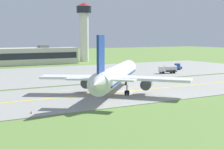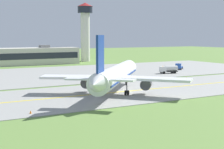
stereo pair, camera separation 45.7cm
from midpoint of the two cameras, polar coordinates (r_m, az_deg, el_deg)
ground_plane at (r=79.16m, az=2.67°, el=-2.81°), size 500.00×500.00×0.00m
taxiway_strip at (r=79.15m, az=2.67°, el=-2.77°), size 240.00×28.00×0.10m
apron_pad at (r=120.42m, az=-4.11°, el=0.35°), size 140.00×52.00×0.10m
taxiway_centreline at (r=79.14m, az=2.67°, el=-2.73°), size 220.00×0.60×0.01m
airplane_lead at (r=75.45m, az=0.86°, el=-0.09°), size 30.03×32.33×12.70m
service_truck_baggage at (r=117.95m, az=9.32°, el=0.89°), size 6.32×3.47×2.65m
service_truck_catering at (r=132.25m, az=10.93°, el=1.28°), size 6.12×5.82×2.59m
terminal_building at (r=156.09m, az=-14.19°, el=2.88°), size 48.11×11.84×8.50m
control_tower at (r=172.87m, az=-4.31°, el=7.83°), size 7.60×7.60×28.57m
traffic_cone_near_edge at (r=104.67m, az=12.20°, el=-0.54°), size 0.44×0.44×0.60m
traffic_cone_mid_edge at (r=58.04m, az=-12.92°, el=-6.03°), size 0.44×0.44×0.60m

